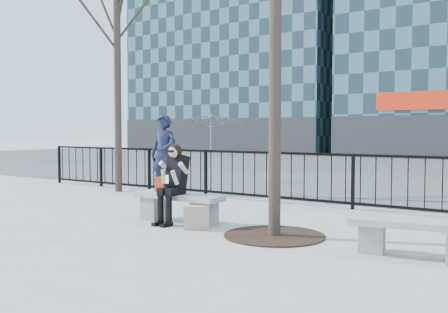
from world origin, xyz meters
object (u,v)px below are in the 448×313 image
Objects in this scene: seated_woman at (172,184)px; bench_main at (178,205)px; standing_man at (164,154)px; bench_second at (414,235)px.

bench_main is at bearing 90.00° from seated_woman.
standing_man is (-2.74, 2.80, 0.68)m from bench_main.
bench_second is 3.93m from seated_woman.
bench_main is 0.84× the size of standing_man.
bench_main is 3.97m from standing_man.
standing_man is at bearing 145.50° from bench_second.
bench_second is 7.34m from standing_man.
standing_man is (-6.65, 3.03, 0.70)m from bench_second.
bench_second is at bearing -30.08° from standing_man.
seated_woman is (-3.91, 0.07, 0.39)m from bench_second.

